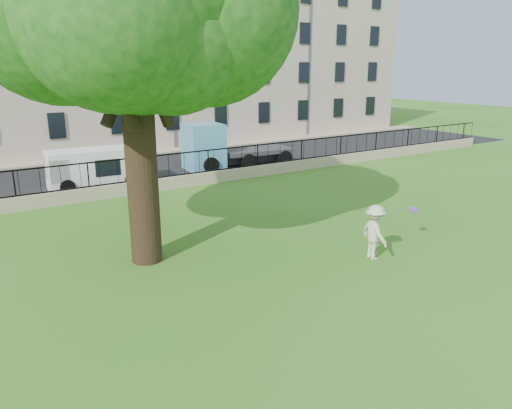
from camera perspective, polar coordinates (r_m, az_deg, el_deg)
ground at (r=14.56m, az=6.60°, el=-8.29°), size 120.00×120.00×0.00m
retaining_wall at (r=24.40m, az=-11.66°, el=2.20°), size 50.00×0.40×0.60m
iron_railing at (r=24.22m, az=-11.77°, el=4.15°), size 50.00×0.05×1.13m
street at (r=28.79m, az=-15.14°, el=3.44°), size 60.00×9.00×0.01m
sidewalk at (r=33.68m, az=-17.99°, el=5.06°), size 60.00×1.40×0.12m
building_row at (r=38.67m, az=-21.28°, el=16.31°), size 56.40×10.40×13.80m
man at (r=15.93m, az=13.42°, el=-3.10°), size 0.85×1.23×1.74m
frisbee at (r=17.65m, az=17.62°, el=-0.54°), size 0.30×0.31×0.12m
white_van at (r=25.89m, az=-17.86°, el=3.99°), size 4.58×2.03×1.88m
blue_truck at (r=29.62m, az=-2.15°, el=6.89°), size 6.46×2.85×2.63m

